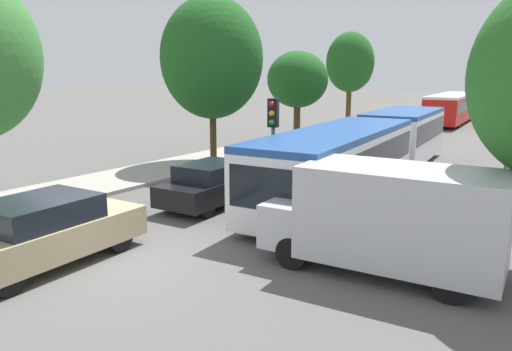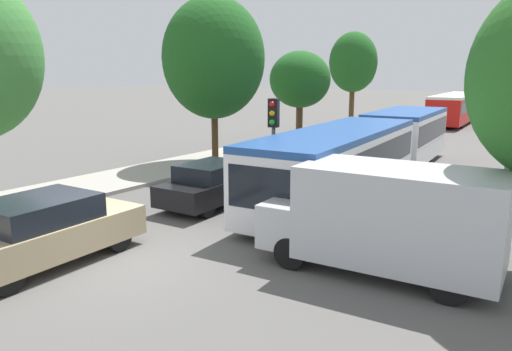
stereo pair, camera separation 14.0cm
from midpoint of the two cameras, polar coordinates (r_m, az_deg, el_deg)
ground_plane at (r=11.79m, az=-15.13°, el=-9.72°), size 200.00×200.00×0.00m
kerb_strip_left at (r=29.39m, az=2.85°, el=3.74°), size 3.20×45.54×0.14m
articulated_bus at (r=19.26m, az=12.73°, el=3.13°), size 3.92×16.60×2.44m
city_bus_rear at (r=43.78m, az=21.41°, el=7.35°), size 3.21×11.12×2.36m
queued_car_tan at (r=12.09m, az=-23.38°, el=-5.85°), size 2.07×4.49×1.53m
queued_car_black at (r=16.04m, az=-5.22°, el=-0.94°), size 1.88×4.06×1.39m
queued_car_blue at (r=20.06m, az=3.68°, el=1.92°), size 2.08×4.52×1.54m
queued_car_navy at (r=25.62m, az=11.39°, el=3.80°), size 1.96×4.25×1.45m
queued_car_graphite at (r=30.22m, az=14.90°, el=4.90°), size 2.03×4.40×1.50m
white_van at (r=10.90m, az=14.69°, el=-4.58°), size 5.13×2.32×2.31m
traffic_light at (r=15.84m, az=1.70°, el=5.54°), size 0.37×0.39×3.40m
no_entry_sign at (r=14.72m, az=26.42°, el=1.34°), size 0.70×0.08×2.82m
tree_left_mid at (r=22.77m, az=-5.22°, el=12.88°), size 4.54×4.54×7.46m
tree_left_far at (r=28.79m, az=4.45°, el=10.70°), size 3.44×3.44×5.34m
tree_left_distant at (r=36.70m, az=10.73°, el=12.42°), size 3.37×3.37×6.91m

